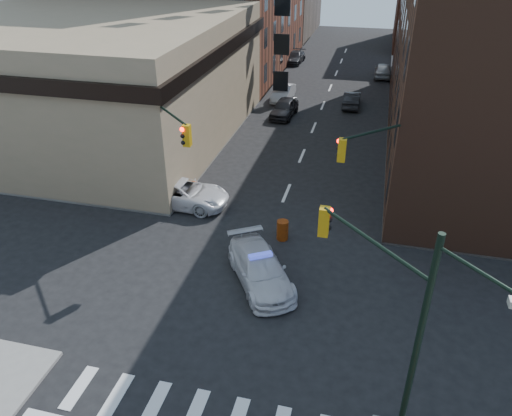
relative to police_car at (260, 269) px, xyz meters
The scene contains 24 objects.
ground 1.25m from the police_car, 120.10° to the right, with size 140.00×140.00×0.00m, color black.
sidewalk_nw 39.62m from the police_car, 126.39° to the left, with size 34.00×54.50×0.15m, color gray.
bank_building 23.76m from the police_car, 138.21° to the left, with size 22.00×22.00×9.00m, color #917C5F.
commercial_row_ne 25.76m from the police_car, 59.98° to the left, with size 14.00×34.00×14.00m, color #492B1D.
filler_ne 58.95m from the police_car, 76.71° to the left, with size 16.00×16.00×12.00m, color #5B2D1C.
signal_pole_se 9.29m from the police_car, 49.05° to the right, with size 5.40×5.27×8.00m.
signal_pole_nw 8.55m from the police_car, 144.82° to the left, with size 3.58×3.67×8.00m.
signal_pole_ne 7.84m from the police_car, 40.08° to the left, with size 3.67×3.58×8.00m.
tree_ne_near 26.24m from the police_car, 74.44° to the left, with size 3.00×3.00×4.85m.
tree_ne_far 33.98m from the police_car, 78.07° to the left, with size 3.00×3.00×4.85m.
police_car is the anchor object (origin of this frame).
pickup 8.83m from the police_car, 135.50° to the left, with size 2.59×5.63×1.56m, color silver.
parked_car_wnear 23.59m from the police_car, 98.41° to the left, with size 1.82×4.52×1.54m, color black.
parked_car_wfar 28.17m from the police_car, 99.03° to the left, with size 1.54×4.43×1.46m, color #95989E.
parked_car_wdeep 43.17m from the police_car, 97.90° to the left, with size 1.88×4.62×1.34m, color black.
parked_car_enear 27.52m from the police_car, 85.64° to the left, with size 1.47×4.22×1.39m, color black.
parked_car_efar 39.00m from the police_car, 83.18° to the left, with size 1.84×4.58×1.56m, color gray.
pedestrian_a 12.36m from the police_car, 151.75° to the left, with size 0.64×0.42×1.75m, color black.
pedestrian_b 11.20m from the police_car, 151.71° to the left, with size 0.89×0.69×1.82m, color black.
pedestrian_c 15.10m from the police_car, 145.60° to the left, with size 0.99×0.41×1.70m, color #212631.
barrel_road 3.93m from the police_car, 85.93° to the left, with size 0.62×0.62×1.10m, color #CE4D09.
barrel_bank 9.44m from the police_car, 129.47° to the left, with size 0.54×0.54×0.97m, color #D8570A.
barricade_nw_a 9.66m from the police_car, 145.64° to the left, with size 1.29×0.65×0.97m, color #D05509, non-canonical shape.
barricade_nw_b 12.88m from the police_car, 153.71° to the left, with size 1.16×0.58×0.87m, color orange, non-canonical shape.
Camera 1 is at (4.84, -17.47, 14.79)m, focal length 35.00 mm.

